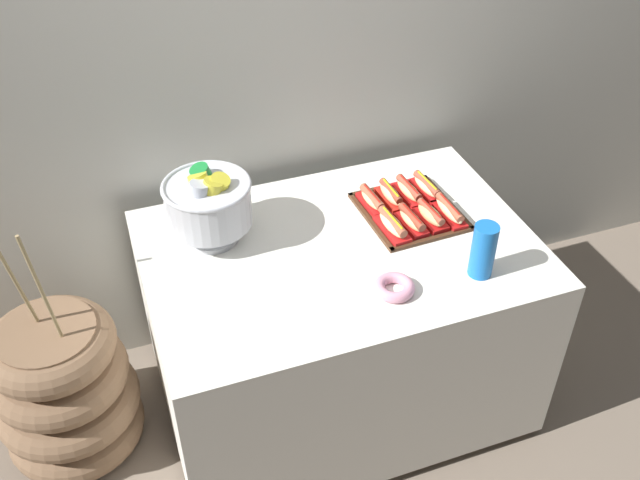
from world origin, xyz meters
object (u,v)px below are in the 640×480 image
(floor_vase, at_px, (65,389))
(hot_dog_6, at_px, (409,191))
(serving_tray, at_px, (410,212))
(hot_dog_1, at_px, (412,220))
(hot_dog_5, at_px, (391,195))
(punch_bowl, at_px, (208,202))
(hot_dog_0, at_px, (392,225))
(hot_dog_3, at_px, (449,211))
(hot_dog_7, at_px, (427,187))
(cup_stack, at_px, (483,250))
(hot_dog_4, at_px, (372,200))
(hot_dog_2, at_px, (431,215))
(donut, at_px, (394,287))
(buffet_table, at_px, (339,323))

(floor_vase, height_order, hot_dog_6, floor_vase)
(serving_tray, distance_m, hot_dog_6, 0.10)
(hot_dog_1, xyz_separation_m, hot_dog_5, (-0.01, 0.16, 0.00))
(hot_dog_5, xyz_separation_m, punch_bowl, (-0.67, 0.02, 0.12))
(hot_dog_1, bearing_deg, hot_dog_0, -177.85)
(hot_dog_3, height_order, hot_dog_7, hot_dog_3)
(cup_stack, bearing_deg, hot_dog_1, 110.15)
(hot_dog_4, relative_size, punch_bowl, 0.52)
(hot_dog_2, bearing_deg, cup_stack, -83.77)
(cup_stack, relative_size, donut, 1.45)
(cup_stack, xyz_separation_m, donut, (-0.30, 0.01, -0.08))
(hot_dog_3, height_order, cup_stack, cup_stack)
(cup_stack, bearing_deg, punch_bowl, 148.61)
(hot_dog_2, xyz_separation_m, hot_dog_7, (0.07, 0.17, -0.00))
(buffet_table, distance_m, hot_dog_4, 0.48)
(hot_dog_0, height_order, punch_bowl, punch_bowl)
(buffet_table, relative_size, hot_dog_6, 7.91)
(donut, bearing_deg, floor_vase, 159.42)
(serving_tray, bearing_deg, hot_dog_6, 67.71)
(donut, bearing_deg, hot_dog_3, 39.74)
(hot_dog_5, bearing_deg, hot_dog_0, -112.29)
(hot_dog_6, bearing_deg, floor_vase, -178.30)
(floor_vase, height_order, serving_tray, floor_vase)
(punch_bowl, relative_size, cup_stack, 1.56)
(hot_dog_3, xyz_separation_m, hot_dog_5, (-0.16, 0.16, 0.00))
(floor_vase, bearing_deg, cup_stack, -16.89)
(hot_dog_7, bearing_deg, hot_dog_6, -177.85)
(hot_dog_2, height_order, punch_bowl, punch_bowl)
(hot_dog_5, bearing_deg, hot_dog_4, -177.85)
(floor_vase, relative_size, hot_dog_6, 7.01)
(hot_dog_1, relative_size, punch_bowl, 0.52)
(hot_dog_1, height_order, hot_dog_4, hot_dog_1)
(hot_dog_2, relative_size, hot_dog_5, 0.98)
(hot_dog_5, height_order, hot_dog_6, hot_dog_5)
(hot_dog_0, xyz_separation_m, cup_stack, (0.18, -0.29, 0.06))
(hot_dog_4, height_order, donut, hot_dog_4)
(punch_bowl, relative_size, donut, 2.27)
(hot_dog_5, bearing_deg, hot_dog_3, -45.57)
(floor_vase, relative_size, cup_stack, 6.15)
(hot_dog_3, bearing_deg, punch_bowl, 167.80)
(floor_vase, bearing_deg, punch_bowl, 5.24)
(hot_dog_5, relative_size, punch_bowl, 0.54)
(hot_dog_4, distance_m, hot_dog_5, 0.08)
(floor_vase, bearing_deg, hot_dog_3, -4.90)
(hot_dog_6, bearing_deg, hot_dog_1, -112.29)
(punch_bowl, bearing_deg, hot_dog_3, -12.20)
(hot_dog_2, relative_size, hot_dog_7, 0.92)
(buffet_table, height_order, hot_dog_2, hot_dog_2)
(serving_tray, xyz_separation_m, hot_dog_2, (0.04, -0.08, 0.03))
(hot_dog_1, distance_m, hot_dog_6, 0.18)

